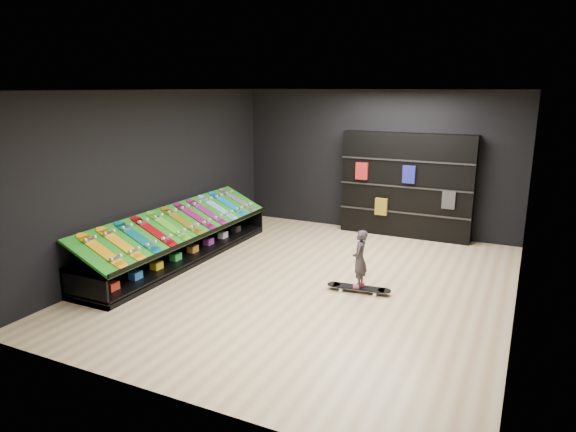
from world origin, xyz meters
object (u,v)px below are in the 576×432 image
at_px(back_shelving, 406,185).
at_px(child, 359,270).
at_px(display_rack, 181,247).
at_px(floor_skateboard, 359,289).

relative_size(back_shelving, child, 5.00).
relative_size(display_rack, back_shelving, 1.68).
bearing_deg(child, back_shelving, 173.93).
bearing_deg(display_rack, back_shelving, 45.57).
distance_m(display_rack, back_shelving, 4.72).
xyz_separation_m(floor_skateboard, child, (-0.00, 0.00, 0.31)).
height_order(display_rack, floor_skateboard, display_rack).
xyz_separation_m(display_rack, back_shelving, (3.25, 3.32, 0.82)).
height_order(back_shelving, child, back_shelving).
height_order(floor_skateboard, child, child).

